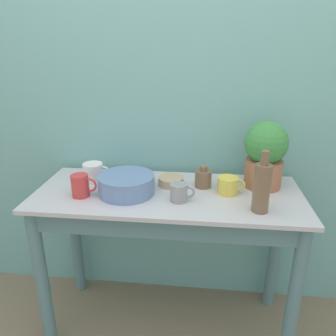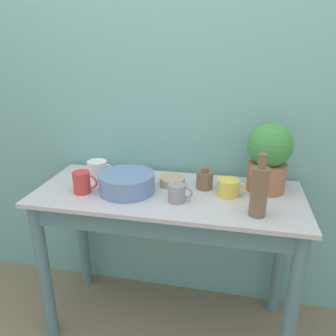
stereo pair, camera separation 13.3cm
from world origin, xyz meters
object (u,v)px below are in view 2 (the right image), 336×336
Objects in this scene: mug_white at (98,170)px; mug_yellow at (229,188)px; bowl_wash_large at (127,183)px; bottle_short at (205,180)px; potted_plant at (269,156)px; bottle_tall at (259,190)px; mug_red at (82,182)px; mug_grey at (177,193)px; bowl_small_tan at (172,181)px.

mug_yellow is (0.66, -0.07, -0.01)m from mug_white.
bottle_short reaches higher than bowl_wash_large.
potted_plant reaches higher than mug_yellow.
bowl_wash_large reaches higher than mug_yellow.
mug_red is at bearing 175.84° from bottle_tall.
bowl_wash_large is at bearing -166.62° from potted_plant.
potted_plant is 0.27m from bottle_tall.
bottle_tall is at bearing -10.62° from bowl_wash_large.
potted_plant reaches higher than mug_white.
potted_plant is 0.87m from mug_red.
potted_plant is at bearing 1.95° from mug_white.
potted_plant is at bearing 7.60° from bottle_short.
potted_plant is at bearing 13.38° from bowl_wash_large.
mug_white reaches higher than mug_grey.
mug_white is 0.67m from mug_yellow.
bottle_tall is (-0.05, -0.26, -0.06)m from potted_plant.
mug_white is at bearing 173.88° from mug_yellow.
mug_grey is (0.25, -0.05, -0.00)m from bowl_wash_large.
mug_red is at bearing -166.24° from potted_plant.
potted_plant is at bearing 30.47° from mug_yellow.
mug_red is at bearing -171.05° from mug_yellow.
bottle_short is at bearing -172.40° from potted_plant.
mug_yellow is at bearing -13.12° from bowl_small_tan.
bottle_short is 0.79× the size of mug_white.
mug_red reaches higher than mug_white.
mug_white is 0.48m from mug_grey.
mug_white is at bearing 148.00° from bowl_wash_large.
potted_plant is 0.47m from bowl_small_tan.
mug_red is 0.92× the size of mug_yellow.
bottle_tall is 0.35m from mug_grey.
bottle_tall reaches higher than mug_white.
mug_red is at bearing -90.38° from mug_white.
bowl_small_tan is at bearing 107.94° from mug_grey.
bowl_wash_large reaches higher than mug_grey.
bowl_small_tan is (-0.44, -0.04, -0.15)m from potted_plant.
mug_grey is at bearing -21.57° from mug_white.
mug_red is at bearing -163.16° from bottle_short.
bottle_short reaches higher than mug_yellow.
bowl_wash_large is 0.23m from bowl_small_tan.
bottle_tall reaches higher than mug_yellow.
mug_grey is (-0.34, 0.06, -0.07)m from bottle_tall.
potted_plant is 0.31m from bottle_short.
bottle_short is 0.90× the size of mug_red.
bottle_tall reaches higher than bottle_short.
bowl_small_tan is at bearing -175.34° from potted_plant.
bottle_short is (-0.24, 0.22, -0.07)m from bottle_tall.
bowl_small_tan is at bearing 30.72° from bowl_wash_large.
mug_white is 0.39m from bowl_small_tan.
bottle_short is at bearing 152.05° from mug_yellow.
bowl_wash_large is 1.92× the size of mug_white.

